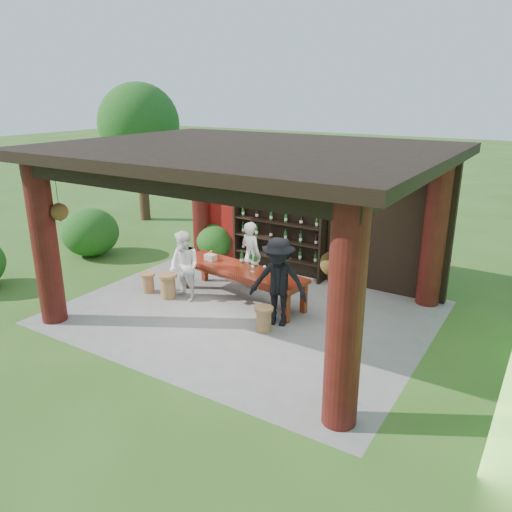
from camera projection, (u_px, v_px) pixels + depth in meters
The scene contains 15 objects.
ground at pixel (246, 312), 10.66m from camera, with size 90.00×90.00×0.00m, color #2D5119.
pavilion at pixel (256, 211), 10.34m from camera, with size 7.50×6.00×3.60m.
wine_shelf at pixel (278, 232), 12.59m from camera, with size 2.53×0.38×2.22m.
tasting_table at pixel (241, 273), 11.11m from camera, with size 3.28×1.24×0.75m.
stool_near_left at pixel (168, 285), 11.31m from camera, with size 0.44×0.44×0.57m.
stool_near_right at pixel (264, 318), 9.76m from camera, with size 0.38×0.38×0.50m.
stool_far_left at pixel (148, 282), 11.65m from camera, with size 0.36×0.36×0.47m.
host at pixel (251, 255), 11.77m from camera, with size 0.59×0.39×1.62m, color silver.
guest_woman at pixel (184, 266), 11.09m from camera, with size 0.77×0.60×1.58m, color white.
guest_man at pixel (278, 282), 9.84m from camera, with size 1.17×0.67×1.82m, color black.
table_bottles at pixel (249, 258), 11.27m from camera, with size 0.46×0.17×0.31m.
table_glasses at pixel (256, 268), 10.86m from camera, with size 2.23×0.54×0.15m.
napkin_basket at pixel (210, 257), 11.57m from camera, with size 0.26×0.18×0.14m, color #BF6672.
shrubs at pixel (363, 292), 10.24m from camera, with size 15.08×8.64×1.36m.
trees at pixel (449, 156), 9.10m from camera, with size 20.23×10.39×4.80m.
Camera 1 is at (5.35, -8.14, 4.50)m, focal length 35.00 mm.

